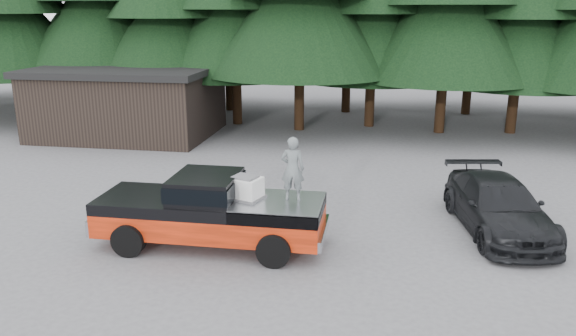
% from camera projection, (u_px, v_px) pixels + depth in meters
% --- Properties ---
extents(ground, '(120.00, 120.00, 0.00)m').
position_uv_depth(ground, '(256.00, 244.00, 14.82)').
color(ground, '#4F4F52').
rests_on(ground, ground).
extents(pickup_truck, '(6.00, 2.04, 1.33)m').
position_uv_depth(pickup_truck, '(211.00, 221.00, 14.57)').
color(pickup_truck, red).
rests_on(pickup_truck, ground).
extents(truck_cab, '(1.66, 1.90, 0.59)m').
position_uv_depth(truck_cab, '(206.00, 186.00, 14.32)').
color(truck_cab, black).
rests_on(truck_cab, pickup_truck).
extents(air_compressor, '(0.93, 0.85, 0.53)m').
position_uv_depth(air_compressor, '(245.00, 189.00, 14.21)').
color(air_compressor, silver).
rests_on(air_compressor, pickup_truck).
extents(man_on_bed, '(0.60, 0.40, 1.63)m').
position_uv_depth(man_on_bed, '(293.00, 169.00, 13.98)').
color(man_on_bed, slate).
rests_on(man_on_bed, pickup_truck).
extents(parked_car, '(2.84, 5.29, 1.46)m').
position_uv_depth(parked_car, '(498.00, 206.00, 15.51)').
color(parked_car, black).
rests_on(parked_car, ground).
extents(utility_building, '(8.40, 6.40, 3.30)m').
position_uv_depth(utility_building, '(129.00, 101.00, 27.17)').
color(utility_building, black).
rests_on(utility_building, ground).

